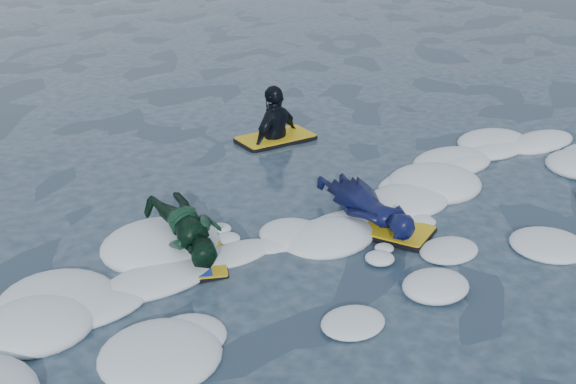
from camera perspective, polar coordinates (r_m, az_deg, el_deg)
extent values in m
plane|color=#162A35|center=(6.80, 4.27, -9.18)|extent=(120.00, 120.00, 0.00)
cube|color=black|center=(8.19, 7.48, -2.91)|extent=(0.98, 1.24, 0.05)
cube|color=gold|center=(8.17, 7.49, -2.68)|extent=(0.95, 1.21, 0.02)
imported|color=#0A0D4C|center=(8.26, 6.35, -1.04)|extent=(0.88, 1.72, 0.39)
cube|color=black|center=(7.56, -6.89, -5.31)|extent=(0.85, 1.03, 0.05)
cube|color=gold|center=(7.55, -6.90, -5.11)|extent=(0.82, 1.00, 0.02)
cube|color=#1839BA|center=(7.54, -6.90, -5.04)|extent=(0.53, 0.84, 0.01)
imported|color=#113F25|center=(7.60, -7.76, -3.03)|extent=(0.95, 1.47, 0.51)
cube|color=black|center=(10.87, -0.99, 4.22)|extent=(1.19, 0.71, 0.06)
cube|color=gold|center=(10.86, -0.99, 4.41)|extent=(1.16, 0.69, 0.02)
imported|color=black|center=(10.88, -0.99, 4.06)|extent=(1.08, 0.70, 1.72)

